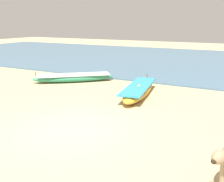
# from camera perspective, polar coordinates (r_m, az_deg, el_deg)

# --- Properties ---
(ground) EXTENTS (80.00, 80.00, 0.00)m
(ground) POSITION_cam_1_polar(r_m,az_deg,el_deg) (9.11, -8.50, -8.02)
(ground) COLOR tan
(sea_water) EXTENTS (60.00, 20.00, 0.08)m
(sea_water) POSITION_cam_1_polar(r_m,az_deg,el_deg) (25.22, 16.47, 5.92)
(sea_water) COLOR slate
(sea_water) RESTS_ON ground
(fishing_boat_1) EXTENTS (4.11, 3.75, 0.65)m
(fishing_boat_1) POSITION_cam_1_polar(r_m,az_deg,el_deg) (16.18, -7.84, 2.75)
(fishing_boat_1) COLOR #338C66
(fishing_boat_1) RESTS_ON ground
(fishing_boat_3) EXTENTS (1.80, 4.58, 0.69)m
(fishing_boat_3) POSITION_cam_1_polar(r_m,az_deg,el_deg) (13.10, 5.52, 0.20)
(fishing_boat_3) COLOR gold
(fishing_boat_3) RESTS_ON ground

